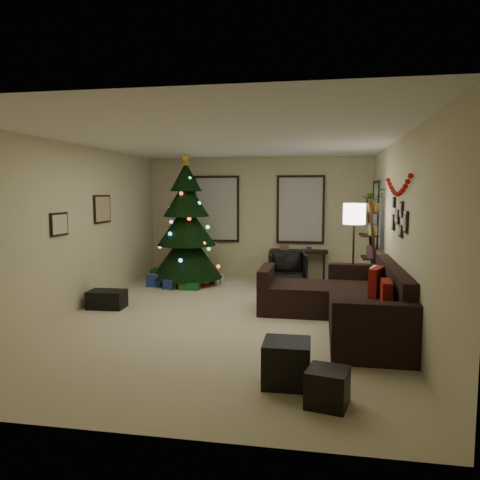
# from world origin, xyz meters

# --- Properties ---
(floor) EXTENTS (7.00, 7.00, 0.00)m
(floor) POSITION_xyz_m (0.00, 0.00, 0.00)
(floor) COLOR beige
(floor) RESTS_ON ground
(ceiling) EXTENTS (7.00, 7.00, 0.00)m
(ceiling) POSITION_xyz_m (0.00, 0.00, 2.70)
(ceiling) COLOR white
(ceiling) RESTS_ON floor
(wall_back) EXTENTS (5.00, 0.00, 5.00)m
(wall_back) POSITION_xyz_m (0.00, 3.50, 1.35)
(wall_back) COLOR beige
(wall_back) RESTS_ON floor
(wall_front) EXTENTS (5.00, 0.00, 5.00)m
(wall_front) POSITION_xyz_m (0.00, -3.50, 1.35)
(wall_front) COLOR beige
(wall_front) RESTS_ON floor
(wall_left) EXTENTS (0.00, 7.00, 7.00)m
(wall_left) POSITION_xyz_m (-2.50, 0.00, 1.35)
(wall_left) COLOR beige
(wall_left) RESTS_ON floor
(wall_right) EXTENTS (0.00, 7.00, 7.00)m
(wall_right) POSITION_xyz_m (2.50, 0.00, 1.35)
(wall_right) COLOR beige
(wall_right) RESTS_ON floor
(window_back_left) EXTENTS (1.05, 0.06, 1.50)m
(window_back_left) POSITION_xyz_m (-0.95, 3.47, 1.55)
(window_back_left) COLOR #728CB2
(window_back_left) RESTS_ON wall_back
(window_back_right) EXTENTS (1.05, 0.06, 1.50)m
(window_back_right) POSITION_xyz_m (0.95, 3.47, 1.55)
(window_back_right) COLOR #728CB2
(window_back_right) RESTS_ON wall_back
(window_right_wall) EXTENTS (0.06, 0.90, 1.30)m
(window_right_wall) POSITION_xyz_m (2.47, 2.55, 1.50)
(window_right_wall) COLOR #728CB2
(window_right_wall) RESTS_ON wall_right
(christmas_tree) EXTENTS (1.49, 1.49, 2.78)m
(christmas_tree) POSITION_xyz_m (-1.38, 2.51, 1.15)
(christmas_tree) COLOR black
(christmas_tree) RESTS_ON floor
(presents) EXTENTS (1.50, 1.01, 0.30)m
(presents) POSITION_xyz_m (-1.41, 2.23, 0.12)
(presents) COLOR #14591E
(presents) RESTS_ON floor
(sofa) EXTENTS (2.07, 2.99, 0.91)m
(sofa) POSITION_xyz_m (1.81, -0.02, 0.30)
(sofa) COLOR black
(sofa) RESTS_ON floor
(pillow_red_a) EXTENTS (0.14, 0.43, 0.43)m
(pillow_red_a) POSITION_xyz_m (2.21, -1.02, 0.64)
(pillow_red_a) COLOR maroon
(pillow_red_a) RESTS_ON sofa
(pillow_red_b) EXTENTS (0.28, 0.45, 0.44)m
(pillow_red_b) POSITION_xyz_m (2.21, -0.07, 0.64)
(pillow_red_b) COLOR maroon
(pillow_red_b) RESTS_ON sofa
(pillow_cream) EXTENTS (0.21, 0.40, 0.38)m
(pillow_cream) POSITION_xyz_m (2.21, 0.23, 0.63)
(pillow_cream) COLOR beige
(pillow_cream) RESTS_ON sofa
(ottoman_near) EXTENTS (0.47, 0.47, 0.45)m
(ottoman_near) POSITION_xyz_m (1.09, -2.30, 0.22)
(ottoman_near) COLOR black
(ottoman_near) RESTS_ON floor
(ottoman_far) EXTENTS (0.43, 0.43, 0.34)m
(ottoman_far) POSITION_xyz_m (1.49, -2.71, 0.17)
(ottoman_far) COLOR black
(ottoman_far) RESTS_ON floor
(desk) EXTENTS (1.25, 0.45, 0.67)m
(desk) POSITION_xyz_m (0.93, 3.22, 0.60)
(desk) COLOR black
(desk) RESTS_ON floor
(desk_chair) EXTENTS (0.78, 0.75, 0.72)m
(desk_chair) POSITION_xyz_m (0.74, 2.57, 0.36)
(desk_chair) COLOR black
(desk_chair) RESTS_ON floor
(bookshelf) EXTENTS (0.30, 0.54, 1.82)m
(bookshelf) POSITION_xyz_m (2.30, 1.68, 0.88)
(bookshelf) COLOR black
(bookshelf) RESTS_ON floor
(potted_plant) EXTENTS (0.68, 0.67, 0.57)m
(potted_plant) POSITION_xyz_m (2.30, 1.60, 1.85)
(potted_plant) COLOR #4C4C4C
(potted_plant) RESTS_ON bookshelf
(floor_lamp) EXTENTS (0.37, 0.37, 1.74)m
(floor_lamp) POSITION_xyz_m (1.95, 1.12, 1.46)
(floor_lamp) COLOR black
(floor_lamp) RESTS_ON floor
(art_map) EXTENTS (0.04, 0.60, 0.50)m
(art_map) POSITION_xyz_m (-2.48, 0.95, 1.63)
(art_map) COLOR black
(art_map) RESTS_ON wall_left
(art_abstract) EXTENTS (0.04, 0.45, 0.35)m
(art_abstract) POSITION_xyz_m (-2.48, -0.46, 1.45)
(art_abstract) COLOR black
(art_abstract) RESTS_ON wall_left
(gallery) EXTENTS (0.03, 1.25, 0.54)m
(gallery) POSITION_xyz_m (2.48, -0.07, 1.57)
(gallery) COLOR black
(gallery) RESTS_ON wall_right
(garland) EXTENTS (0.08, 1.90, 0.30)m
(garland) POSITION_xyz_m (2.45, -0.03, 2.02)
(garland) COLOR #A5140C
(garland) RESTS_ON wall_right
(stocking_left) EXTENTS (0.20, 0.05, 0.36)m
(stocking_left) POSITION_xyz_m (-0.14, 3.58, 1.44)
(stocking_left) COLOR #990F0C
(stocking_left) RESTS_ON wall_back
(stocking_right) EXTENTS (0.20, 0.05, 0.36)m
(stocking_right) POSITION_xyz_m (0.19, 3.57, 1.41)
(stocking_right) COLOR #990F0C
(stocking_right) RESTS_ON wall_back
(storage_bin) EXTENTS (0.61, 0.42, 0.30)m
(storage_bin) POSITION_xyz_m (-2.10, 0.26, 0.15)
(storage_bin) COLOR black
(storage_bin) RESTS_ON floor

